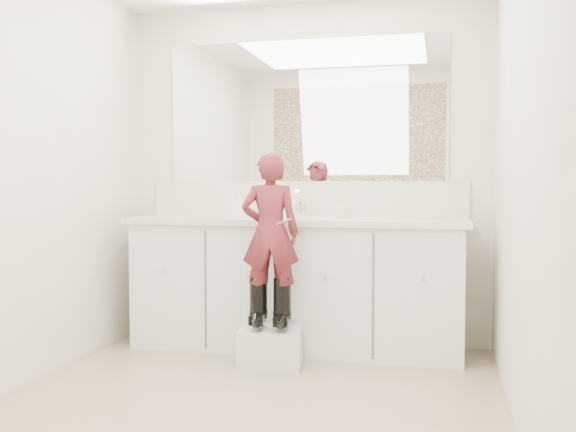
# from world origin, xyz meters

# --- Properties ---
(floor) EXTENTS (3.00, 3.00, 0.00)m
(floor) POSITION_xyz_m (0.00, 0.00, 0.00)
(floor) COLOR #836C55
(floor) RESTS_ON ground
(wall_back) EXTENTS (2.60, 0.00, 2.60)m
(wall_back) POSITION_xyz_m (0.00, 1.50, 1.20)
(wall_back) COLOR beige
(wall_back) RESTS_ON floor
(wall_front) EXTENTS (2.60, 0.00, 2.60)m
(wall_front) POSITION_xyz_m (0.00, -1.50, 1.20)
(wall_front) COLOR beige
(wall_front) RESTS_ON floor
(wall_left) EXTENTS (0.00, 3.00, 3.00)m
(wall_left) POSITION_xyz_m (-1.30, 0.00, 1.20)
(wall_left) COLOR beige
(wall_left) RESTS_ON floor
(wall_right) EXTENTS (0.00, 3.00, 3.00)m
(wall_right) POSITION_xyz_m (1.30, 0.00, 1.20)
(wall_right) COLOR beige
(wall_right) RESTS_ON floor
(vanity_cabinet) EXTENTS (2.20, 0.55, 0.85)m
(vanity_cabinet) POSITION_xyz_m (0.00, 1.23, 0.42)
(vanity_cabinet) COLOR silver
(vanity_cabinet) RESTS_ON floor
(countertop) EXTENTS (2.28, 0.58, 0.04)m
(countertop) POSITION_xyz_m (0.00, 1.21, 0.87)
(countertop) COLOR beige
(countertop) RESTS_ON vanity_cabinet
(backsplash) EXTENTS (2.28, 0.03, 0.25)m
(backsplash) POSITION_xyz_m (0.00, 1.49, 1.02)
(backsplash) COLOR beige
(backsplash) RESTS_ON countertop
(mirror) EXTENTS (2.00, 0.02, 1.00)m
(mirror) POSITION_xyz_m (0.00, 1.49, 1.64)
(mirror) COLOR white
(mirror) RESTS_ON wall_back
(faucet) EXTENTS (0.08, 0.08, 0.10)m
(faucet) POSITION_xyz_m (0.00, 1.38, 0.94)
(faucet) COLOR silver
(faucet) RESTS_ON countertop
(cup) EXTENTS (0.11, 0.11, 0.08)m
(cup) POSITION_xyz_m (0.32, 1.21, 0.93)
(cup) COLOR beige
(cup) RESTS_ON countertop
(soap_bottle) EXTENTS (0.09, 0.09, 0.18)m
(soap_bottle) POSITION_xyz_m (-0.41, 1.24, 0.98)
(soap_bottle) COLOR white
(soap_bottle) RESTS_ON countertop
(step_stool) EXTENTS (0.42, 0.36, 0.24)m
(step_stool) POSITION_xyz_m (-0.06, 0.75, 0.12)
(step_stool) COLOR silver
(step_stool) RESTS_ON floor
(boot_left) EXTENTS (0.14, 0.22, 0.31)m
(boot_left) POSITION_xyz_m (-0.13, 0.75, 0.40)
(boot_left) COLOR black
(boot_left) RESTS_ON step_stool
(boot_right) EXTENTS (0.14, 0.22, 0.31)m
(boot_right) POSITION_xyz_m (0.02, 0.75, 0.40)
(boot_right) COLOR black
(boot_right) RESTS_ON step_stool
(toddler) EXTENTS (0.38, 0.28, 0.97)m
(toddler) POSITION_xyz_m (-0.06, 0.75, 0.82)
(toddler) COLOR #9D3039
(toddler) RESTS_ON step_stool
(toothbrush) EXTENTS (0.14, 0.03, 0.06)m
(toothbrush) POSITION_xyz_m (0.01, 0.72, 0.89)
(toothbrush) COLOR #CF5081
(toothbrush) RESTS_ON toddler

